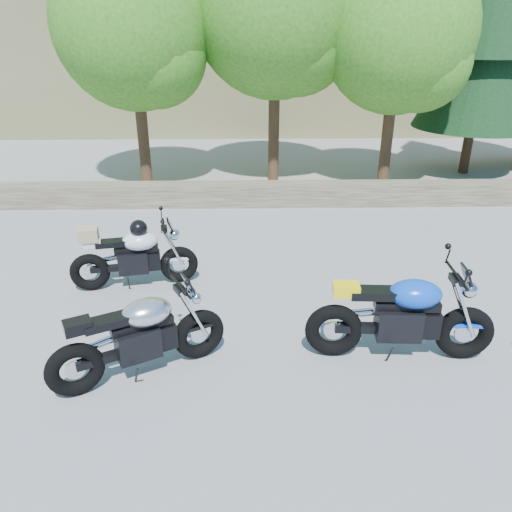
{
  "coord_description": "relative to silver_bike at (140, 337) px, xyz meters",
  "views": [
    {
      "loc": [
        0.06,
        -5.46,
        3.71
      ],
      "look_at": [
        0.2,
        1.0,
        0.75
      ],
      "focal_mm": 35.0,
      "sensor_mm": 36.0,
      "label": 1
    }
  ],
  "objects": [
    {
      "name": "conifer_near",
      "position": [
        7.35,
        8.86,
        3.17
      ],
      "size": [
        3.17,
        3.17,
        7.06
      ],
      "color": "#382314",
      "rests_on": "ground"
    },
    {
      "name": "blue_bike",
      "position": [
        3.08,
        0.29,
        0.04
      ],
      "size": [
        2.28,
        0.72,
        1.15
      ],
      "rotation": [
        0.0,
        0.0,
        -0.06
      ],
      "color": "black",
      "rests_on": "ground"
    },
    {
      "name": "stone_wall",
      "position": [
        1.15,
        6.16,
        -0.26
      ],
      "size": [
        22.0,
        0.55,
        0.5
      ],
      "primitive_type": "cube",
      "color": "#4C3E32",
      "rests_on": "ground"
    },
    {
      "name": "tree_decid_left",
      "position": [
        -1.24,
        7.8,
        3.12
      ],
      "size": [
        3.67,
        3.67,
        5.62
      ],
      "color": "#382314",
      "rests_on": "ground"
    },
    {
      "name": "white_bike",
      "position": [
        -0.53,
        2.22,
        0.02
      ],
      "size": [
        1.95,
        0.66,
        1.09
      ],
      "rotation": [
        0.0,
        0.0,
        0.19
      ],
      "color": "black",
      "rests_on": "ground"
    },
    {
      "name": "silver_bike",
      "position": [
        0.0,
        0.0,
        0.0
      ],
      "size": [
        1.94,
        1.11,
        1.06
      ],
      "rotation": [
        0.0,
        0.0,
        0.48
      ],
      "color": "black",
      "rests_on": "ground"
    },
    {
      "name": "tree_decid_right",
      "position": [
        4.86,
        7.6,
        2.98
      ],
      "size": [
        3.54,
        3.54,
        5.41
      ],
      "color": "#382314",
      "rests_on": "ground"
    },
    {
      "name": "tree_decid_mid",
      "position": [
        2.06,
        8.2,
        3.52
      ],
      "size": [
        4.08,
        4.08,
        6.24
      ],
      "color": "#382314",
      "rests_on": "ground"
    },
    {
      "name": "ground",
      "position": [
        1.15,
        0.66,
        -0.51
      ],
      "size": [
        90.0,
        90.0,
        0.0
      ],
      "primitive_type": "plane",
      "color": "gray",
      "rests_on": "ground"
    }
  ]
}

